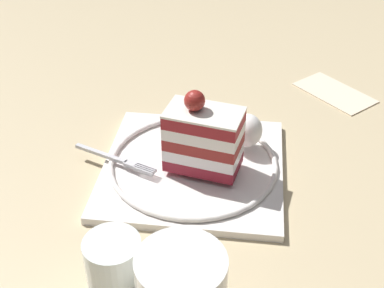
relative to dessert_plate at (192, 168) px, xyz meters
name	(u,v)px	position (x,y,z in m)	size (l,w,h in m)	color
ground_plane	(213,175)	(0.00, 0.03, -0.01)	(2.40, 2.40, 0.00)	tan
dessert_plate	(192,168)	(0.00, 0.00, 0.00)	(0.28, 0.28, 0.02)	white
cake_slice	(203,138)	(0.00, 0.02, 0.05)	(0.06, 0.10, 0.11)	maroon
whipped_cream_dollop	(247,130)	(-0.06, 0.06, 0.03)	(0.04, 0.04, 0.05)	white
fork	(117,159)	(0.03, -0.10, 0.01)	(0.03, 0.13, 0.00)	silver
drink_glass_far	(115,274)	(0.22, -0.01, 0.03)	(0.06, 0.06, 0.08)	white
folded_napkin	(335,92)	(-0.28, 0.16, -0.01)	(0.13, 0.07, 0.00)	beige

